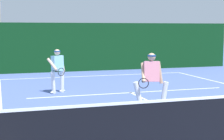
# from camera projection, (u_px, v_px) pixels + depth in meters

# --- Properties ---
(court_line_baseline_far) EXTENTS (9.31, 0.10, 0.01)m
(court_line_baseline_far) POSITION_uv_depth(u_px,v_px,m) (96.00, 76.00, 18.29)
(court_line_baseline_far) COLOR white
(court_line_baseline_far) RESTS_ON ground_plane
(court_line_service) EXTENTS (7.59, 0.10, 0.01)m
(court_line_service) POSITION_uv_depth(u_px,v_px,m) (131.00, 93.00, 13.49)
(court_line_service) COLOR white
(court_line_service) RESTS_ON ground_plane
(court_line_centre) EXTENTS (0.10, 6.40, 0.01)m
(court_line_centre) POSITION_uv_depth(u_px,v_px,m) (168.00, 110.00, 10.56)
(court_line_centre) COLOR white
(court_line_centre) RESTS_ON ground_plane
(player_near) EXTENTS (1.10, 0.86, 1.68)m
(player_near) POSITION_uv_depth(u_px,v_px,m) (151.00, 79.00, 10.50)
(player_near) COLOR silver
(player_near) RESTS_ON ground_plane
(player_far) EXTENTS (0.70, 0.94, 1.62)m
(player_far) POSITION_uv_depth(u_px,v_px,m) (58.00, 69.00, 13.37)
(player_far) COLOR silver
(player_far) RESTS_ON ground_plane
(tennis_ball) EXTENTS (0.07, 0.07, 0.07)m
(tennis_ball) POSITION_uv_depth(u_px,v_px,m) (80.00, 124.00, 8.93)
(tennis_ball) COLOR #D1E033
(tennis_ball) RESTS_ON ground_plane
(back_fence_windscreen) EXTENTS (17.90, 0.12, 2.69)m
(back_fence_windscreen) POSITION_uv_depth(u_px,v_px,m) (85.00, 47.00, 20.27)
(back_fence_windscreen) COLOR #0C3715
(back_fence_windscreen) RESTS_ON ground_plane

